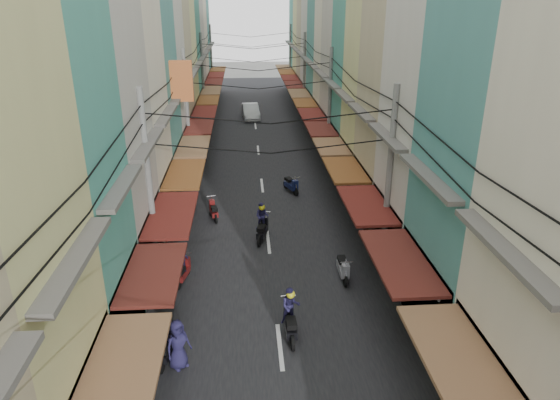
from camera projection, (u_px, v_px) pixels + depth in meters
name	position (u px, v px, depth m)	size (l,w,h in m)	color
ground	(276.00, 313.00, 19.19)	(160.00, 160.00, 0.00)	#61615D
road	(259.00, 158.00, 37.65)	(10.00, 80.00, 0.02)	black
sidewalk_left	(172.00, 159.00, 37.21)	(3.00, 80.00, 0.06)	gray
sidewalk_right	(344.00, 156.00, 38.08)	(3.00, 80.00, 0.06)	gray
building_row_left	(128.00, 23.00, 30.25)	(7.80, 67.67, 23.70)	beige
building_row_right	(384.00, 29.00, 31.34)	(7.80, 68.98, 22.59)	teal
utility_poles	(260.00, 79.00, 30.56)	(10.20, 66.13, 8.20)	slate
white_car	(251.00, 119.00, 49.76)	(5.13, 2.01, 1.81)	silver
bicycle	(432.00, 278.00, 21.57)	(0.58, 1.54, 1.06)	black
moving_scooters	(253.00, 259.00, 21.98)	(7.26, 16.89, 1.97)	black
parked_scooters	(406.00, 352.00, 16.36)	(13.03, 14.25, 1.01)	black
pedestrians	(177.00, 260.00, 20.95)	(13.70, 15.06, 2.25)	black
market_umbrella	(477.00, 281.00, 17.05)	(2.45, 2.45, 2.58)	#B2B2B7
traffic_sign	(438.00, 307.00, 16.06)	(0.10, 0.61, 2.78)	slate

